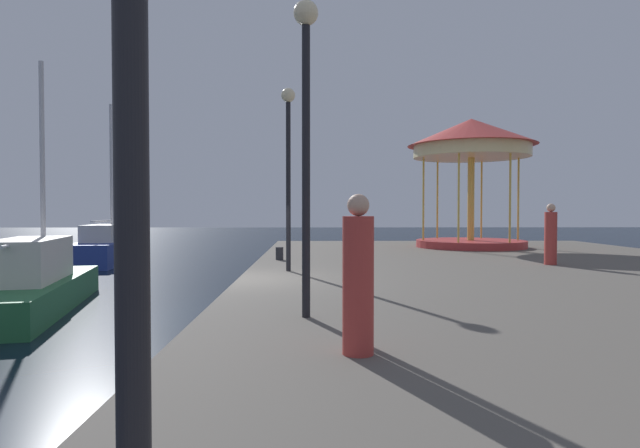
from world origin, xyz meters
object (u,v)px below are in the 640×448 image
(sailboat_blue, at_px, (107,248))
(lamp_post_mid_promenade, at_px, (306,103))
(lamp_post_far_end, at_px, (288,148))
(person_by_the_water, at_px, (551,236))
(carousel, at_px, (471,151))
(bollard_north, at_px, (280,253))
(sailboat_green, at_px, (31,284))
(person_far_corner, at_px, (358,279))

(sailboat_blue, bearing_deg, lamp_post_mid_promenade, -60.56)
(lamp_post_far_end, xyz_separation_m, person_by_the_water, (7.41, 1.45, -2.33))
(carousel, relative_size, bollard_north, 13.41)
(sailboat_green, relative_size, person_far_corner, 3.89)
(carousel, bearing_deg, sailboat_blue, 174.64)
(sailboat_blue, bearing_deg, sailboat_green, -77.30)
(person_far_corner, bearing_deg, person_by_the_water, 55.86)
(sailboat_green, xyz_separation_m, person_far_corner, (7.05, -6.77, 0.98))
(sailboat_green, xyz_separation_m, bollard_north, (5.55, 4.15, 0.37))
(sailboat_green, bearing_deg, bollard_north, 36.81)
(person_far_corner, bearing_deg, carousel, 69.41)
(lamp_post_far_end, bearing_deg, lamp_post_mid_promenade, -85.05)
(sailboat_green, bearing_deg, carousel, 36.16)
(person_by_the_water, bearing_deg, lamp_post_mid_promenade, -133.34)
(carousel, distance_m, person_by_the_water, 7.81)
(lamp_post_far_end, distance_m, bollard_north, 4.27)
(carousel, xyz_separation_m, person_far_corner, (-6.18, -16.44, -3.21))
(person_by_the_water, bearing_deg, sailboat_green, -169.22)
(sailboat_green, xyz_separation_m, lamp_post_mid_promenade, (6.47, -4.77, 3.27))
(person_by_the_water, bearing_deg, person_far_corner, -124.14)
(lamp_post_far_end, distance_m, person_far_corner, 8.29)
(sailboat_green, bearing_deg, lamp_post_mid_promenade, -36.40)
(lamp_post_far_end, bearing_deg, person_far_corner, -82.12)
(lamp_post_mid_promenade, xyz_separation_m, lamp_post_far_end, (-0.51, 5.87, 0.05))
(sailboat_blue, distance_m, sailboat_green, 11.42)
(sailboat_green, distance_m, person_by_the_water, 13.65)
(lamp_post_mid_promenade, bearing_deg, person_far_corner, -73.84)
(sailboat_green, bearing_deg, lamp_post_far_end, 10.45)
(lamp_post_mid_promenade, height_order, bollard_north, lamp_post_mid_promenade)
(sailboat_green, height_order, person_by_the_water, sailboat_green)
(bollard_north, bearing_deg, lamp_post_far_end, -82.35)
(sailboat_green, distance_m, person_far_corner, 9.83)
(sailboat_blue, xyz_separation_m, bollard_north, (8.06, -6.99, 0.32))
(carousel, relative_size, person_far_corner, 3.09)
(carousel, bearing_deg, sailboat_green, -143.84)
(person_far_corner, bearing_deg, sailboat_green, 136.14)
(bollard_north, bearing_deg, carousel, 35.69)
(sailboat_blue, relative_size, person_far_corner, 4.14)
(sailboat_blue, xyz_separation_m, person_far_corner, (9.56, -17.92, 0.93))
(bollard_north, bearing_deg, sailboat_blue, 139.07)
(lamp_post_mid_promenade, bearing_deg, lamp_post_far_end, 94.95)
(carousel, xyz_separation_m, person_by_the_water, (0.15, -7.12, -3.21))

